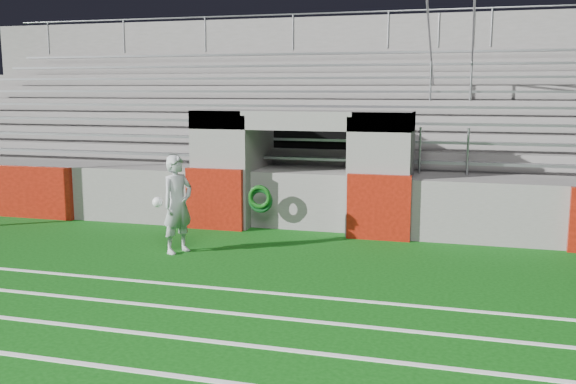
% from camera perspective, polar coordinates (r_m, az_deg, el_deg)
% --- Properties ---
extents(ground, '(90.00, 90.00, 0.00)m').
position_cam_1_polar(ground, '(10.97, -3.60, -7.09)').
color(ground, '#0B450C').
rests_on(ground, ground).
extents(stadium_structure, '(26.00, 8.48, 5.42)m').
position_cam_1_polar(stadium_structure, '(18.31, 4.68, 4.20)').
color(stadium_structure, '#65625F').
rests_on(stadium_structure, ground).
extents(goalkeeper_with_ball, '(0.77, 0.80, 1.85)m').
position_cam_1_polar(goalkeeper_with_ball, '(12.20, -9.82, -1.08)').
color(goalkeeper_with_ball, '#A8ADB1').
rests_on(goalkeeper_with_ball, ground).
extents(hose_coil, '(0.55, 0.15, 0.61)m').
position_cam_1_polar(hose_coil, '(13.74, -2.49, -0.61)').
color(hose_coil, '#0B3915').
rests_on(hose_coil, ground).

